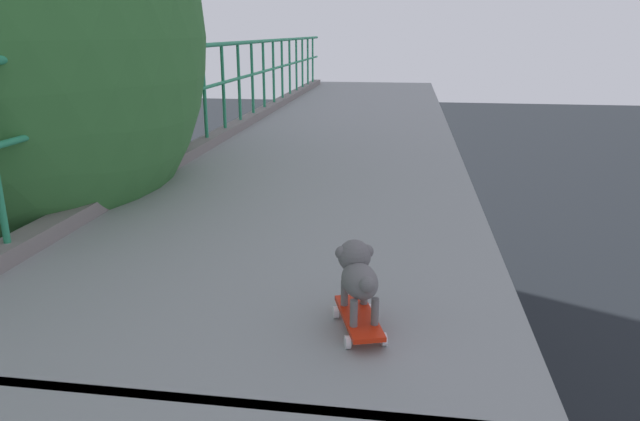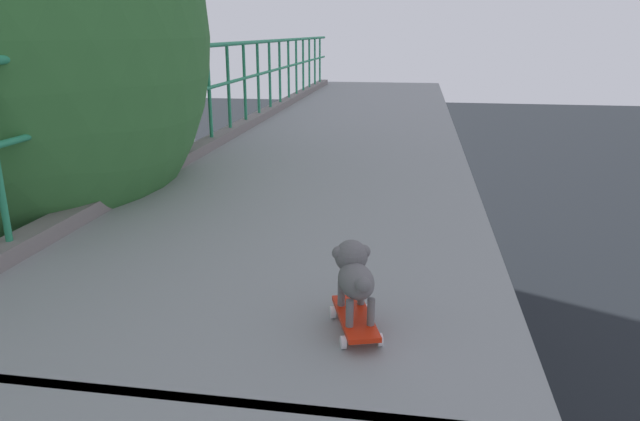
% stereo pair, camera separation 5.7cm
% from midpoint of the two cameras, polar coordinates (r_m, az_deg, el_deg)
% --- Properties ---
extents(car_blue_fifth, '(2.00, 4.03, 1.43)m').
position_cam_midpoint_polar(car_blue_fifth, '(12.91, -24.60, -14.13)').
color(car_blue_fifth, navy).
rests_on(car_blue_fifth, ground).
extents(city_bus, '(2.57, 11.27, 3.11)m').
position_cam_midpoint_polar(city_bus, '(21.27, -20.31, 1.77)').
color(city_bus, white).
rests_on(city_bus, ground).
extents(toy_skateboard, '(0.29, 0.49, 0.09)m').
position_cam_midpoint_polar(toy_skateboard, '(2.87, 4.03, -10.52)').
color(toy_skateboard, red).
rests_on(toy_skateboard, overpass_deck).
extents(small_dog, '(0.25, 0.42, 0.34)m').
position_cam_midpoint_polar(small_dog, '(2.82, 3.95, -6.02)').
color(small_dog, slate).
rests_on(small_dog, toy_skateboard).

